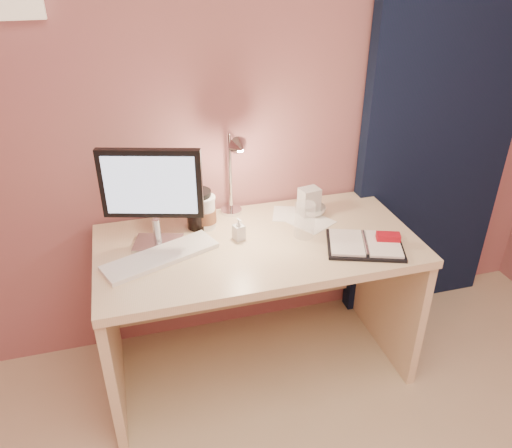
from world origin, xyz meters
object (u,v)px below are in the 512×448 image
object	(u,v)px
keyboard	(161,256)
product_box	(309,202)
coffee_cup	(206,213)
dark_jar	(199,211)
monitor	(152,190)
bowl	(312,210)
desk_lamp	(235,169)
planner	(367,244)
desk	(254,274)
lotion_bottle	(239,229)
clear_cup	(305,220)

from	to	relation	value
keyboard	product_box	xyz separation A→B (m)	(0.73, 0.20, 0.06)
coffee_cup	dark_jar	distance (m)	0.03
monitor	bowl	size ratio (longest dim) A/B	3.41
product_box	desk_lamp	distance (m)	0.41
planner	product_box	distance (m)	0.37
desk	lotion_bottle	size ratio (longest dim) A/B	13.81
monitor	planner	size ratio (longest dim) A/B	1.15
lotion_bottle	dark_jar	distance (m)	0.22
keyboard	monitor	bearing A→B (deg)	68.14
clear_cup	coffee_cup	bearing A→B (deg)	154.76
clear_cup	bowl	xyz separation A→B (m)	(0.11, 0.18, -0.06)
lotion_bottle	dark_jar	size ratio (longest dim) A/B	0.63
desk	dark_jar	world-z (taller)	dark_jar
clear_cup	dark_jar	xyz separation A→B (m)	(-0.43, 0.21, 0.00)
coffee_cup	clear_cup	distance (m)	0.45
monitor	coffee_cup	bearing A→B (deg)	39.31
keyboard	desk	bearing A→B (deg)	-8.90
monitor	coffee_cup	xyz separation A→B (m)	(0.23, 0.10, -0.19)
coffee_cup	dark_jar	xyz separation A→B (m)	(-0.03, 0.02, 0.01)
desk	monitor	distance (m)	0.65
monitor	bowl	bearing A→B (deg)	22.97
keyboard	product_box	bearing A→B (deg)	-6.13
desk	bowl	size ratio (longest dim) A/B	10.77
coffee_cup	monitor	bearing A→B (deg)	-157.07
lotion_bottle	desk	bearing A→B (deg)	20.15
keyboard	dark_jar	bearing A→B (deg)	26.52
coffee_cup	product_box	world-z (taller)	coffee_cup
clear_cup	desk	bearing A→B (deg)	160.03
monitor	dark_jar	bearing A→B (deg)	45.57
coffee_cup	clear_cup	size ratio (longest dim) A/B	0.99
dark_jar	product_box	world-z (taller)	dark_jar
clear_cup	keyboard	bearing A→B (deg)	-178.52
planner	desk_lamp	distance (m)	0.66
keyboard	product_box	world-z (taller)	product_box
coffee_cup	desk_lamp	xyz separation A→B (m)	(0.14, 0.00, 0.20)
desk	keyboard	bearing A→B (deg)	-167.52
lotion_bottle	planner	bearing A→B (deg)	-22.02
keyboard	planner	distance (m)	0.88
monitor	keyboard	size ratio (longest dim) A/B	0.91
bowl	coffee_cup	bearing A→B (deg)	178.82
desk_lamp	dark_jar	bearing A→B (deg)	172.88
monitor	planner	distance (m)	0.94
desk	coffee_cup	bearing A→B (deg)	149.46
coffee_cup	clear_cup	bearing A→B (deg)	-25.24
monitor	bowl	world-z (taller)	monitor
desk	product_box	xyz separation A→B (m)	(0.30, 0.10, 0.29)
desk	lotion_bottle	xyz separation A→B (m)	(-0.07, -0.03, 0.28)
bowl	dark_jar	size ratio (longest dim) A/B	0.81
desk	coffee_cup	size ratio (longest dim) A/B	8.94
lotion_bottle	coffee_cup	bearing A→B (deg)	130.28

